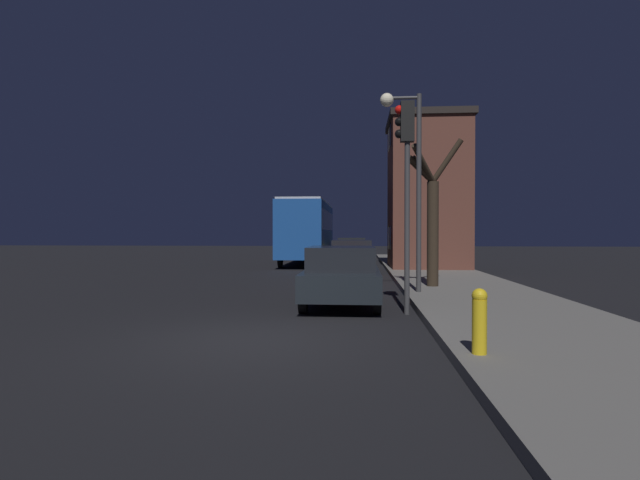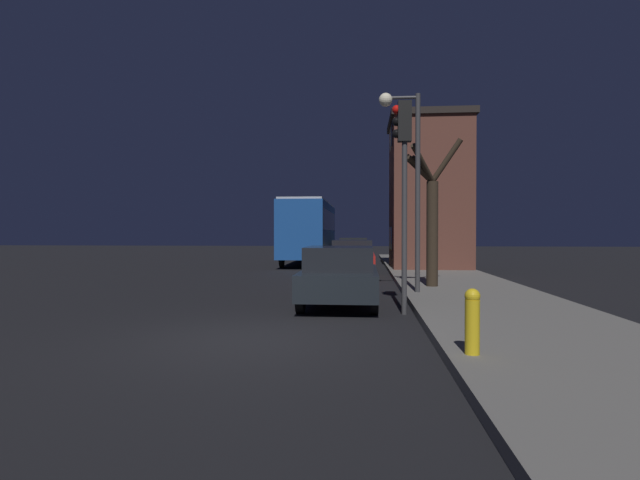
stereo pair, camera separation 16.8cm
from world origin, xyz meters
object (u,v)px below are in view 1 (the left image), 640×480
Objects in this scene: car_mid_lane at (352,257)px; car_far_lane at (352,249)px; bus at (308,227)px; car_near_lane at (342,275)px; traffic_light at (406,163)px; fire_hydrant at (479,319)px; streetlamp at (408,159)px; bare_tree at (431,214)px.

car_mid_lane is 9.18m from car_far_lane.
car_near_lane is at bearing -81.12° from bus.
car_near_lane is at bearing 140.39° from traffic_light.
fire_hydrant is at bearing -84.84° from car_far_lane.
fire_hydrant is at bearing -82.17° from car_mid_lane.
traffic_light reaches higher than car_mid_lane.
streetlamp reaches higher than traffic_light.
fire_hydrant is at bearing -93.83° from bare_tree.
traffic_light is 1.16× the size of car_near_lane.
streetlamp reaches higher than car_far_lane.
traffic_light reaches higher than fire_hydrant.
streetlamp is 1.17× the size of traffic_light.
bare_tree is 1.14× the size of car_far_lane.
bare_tree is at bearing -68.74° from bus.
fire_hydrant is (2.12, -23.48, -0.17)m from car_far_lane.
streetlamp is 16.65m from car_far_lane.
traffic_light is at bearing -39.61° from car_near_lane.
bare_tree is 15.07m from car_far_lane.
streetlamp is 2.94m from traffic_light.
bus reaches higher than fire_hydrant.
bare_tree is at bearing -65.33° from car_mid_lane.
traffic_light is at bearing -105.20° from bare_tree.
bus is 3.13m from car_far_lane.
car_near_lane reaches higher than fire_hydrant.
car_near_lane is at bearing -137.34° from streetlamp.
traffic_light is at bearing -85.48° from car_far_lane.
bus is at bearing 106.27° from streetlamp.
car_mid_lane is (0.12, 8.73, 0.01)m from car_near_lane.
car_mid_lane is (-1.67, 7.08, -3.14)m from streetlamp.
streetlamp is at bearing 42.66° from car_near_lane.
car_far_lane is at bearing 90.96° from car_mid_lane.
bare_tree reaches higher than fire_hydrant.
car_mid_lane is (-2.55, 5.55, -1.63)m from bare_tree.
bare_tree is 1.01× the size of car_mid_lane.
car_mid_lane is at bearing 103.29° from streetlamp.
car_near_lane is at bearing -130.10° from bare_tree.
traffic_light reaches higher than bus.
fire_hydrant is (2.09, -5.57, -0.12)m from car_near_lane.
car_mid_lane is at bearing -71.19° from bus.
car_far_lane reaches higher than car_mid_lane.
car_mid_lane is (-1.36, 9.95, -2.62)m from traffic_light.
traffic_light reaches higher than bare_tree.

